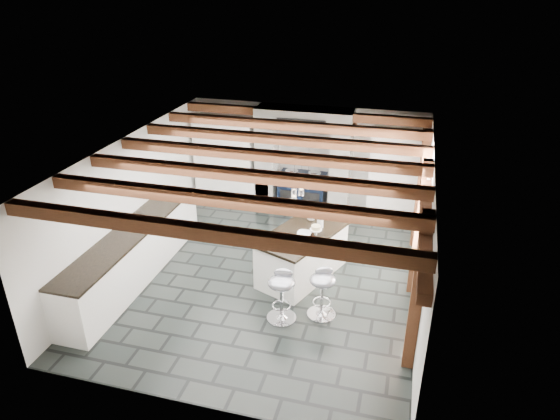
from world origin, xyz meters
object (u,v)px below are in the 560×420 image
(bar_stool_near, at_px, (322,287))
(bar_stool_far, at_px, (282,290))
(kitchen_island, at_px, (302,253))
(range_cooker, at_px, (303,192))

(bar_stool_near, bearing_deg, bar_stool_far, -179.97)
(kitchen_island, distance_m, bar_stool_far, 1.27)
(range_cooker, relative_size, kitchen_island, 0.52)
(bar_stool_near, distance_m, bar_stool_far, 0.62)
(range_cooker, xyz_separation_m, bar_stool_near, (1.09, -3.52, 0.04))
(bar_stool_far, bearing_deg, bar_stool_near, 15.85)
(kitchen_island, bearing_deg, bar_stool_far, -69.88)
(kitchen_island, xyz_separation_m, bar_stool_near, (0.53, -1.02, 0.07))
(kitchen_island, distance_m, bar_stool_near, 1.15)
(range_cooker, height_order, kitchen_island, kitchen_island)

